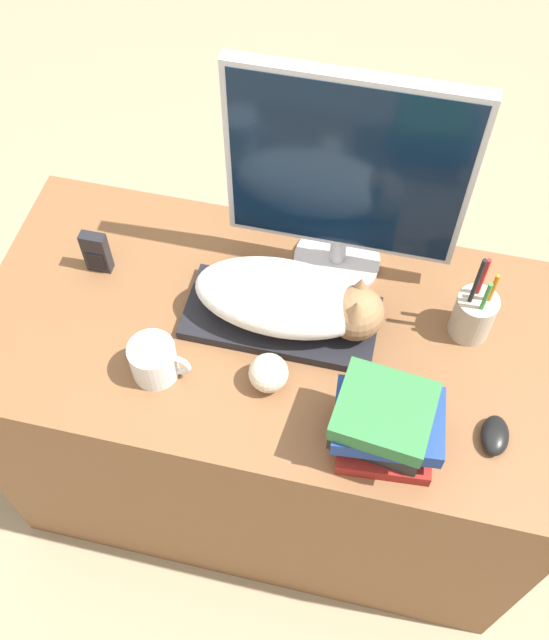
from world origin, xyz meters
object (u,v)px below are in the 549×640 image
at_px(keyboard, 281,318).
at_px(phone, 96,252).
at_px(baseball, 269,373).
at_px(computer_mouse, 495,435).
at_px(book_stack, 385,424).
at_px(coffee_mug, 155,361).
at_px(cat, 294,300).
at_px(monitor, 346,176).
at_px(pen_cup, 474,314).

xyz_separation_m(keyboard, phone, (-0.42, 0.05, 0.04)).
height_order(baseball, phone, phone).
distance_m(computer_mouse, book_stack, 0.22).
height_order(phone, book_stack, book_stack).
relative_size(coffee_mug, baseball, 1.57).
relative_size(keyboard, computer_mouse, 4.77).
distance_m(cat, coffee_mug, 0.30).
distance_m(monitor, pen_cup, 0.39).
distance_m(computer_mouse, baseball, 0.45).
bearing_deg(baseball, phone, 155.00).
bearing_deg(baseball, pen_cup, 29.86).
bearing_deg(cat, phone, 173.70).
distance_m(keyboard, computer_mouse, 0.49).
xyz_separation_m(phone, book_stack, (0.67, -0.28, 0.02)).
distance_m(monitor, computer_mouse, 0.57).
bearing_deg(coffee_mug, keyboard, 39.08).
height_order(computer_mouse, baseball, baseball).
distance_m(cat, baseball, 0.16).
bearing_deg(keyboard, baseball, -86.83).
height_order(cat, book_stack, cat).
bearing_deg(baseball, monitor, 76.67).
relative_size(cat, book_stack, 1.86).
distance_m(keyboard, monitor, 0.33).
height_order(cat, monitor, monitor).
relative_size(coffee_mug, book_stack, 0.59).
bearing_deg(monitor, baseball, -103.33).
relative_size(keyboard, baseball, 5.09).
bearing_deg(book_stack, computer_mouse, 14.11).
bearing_deg(pen_cup, keyboard, -170.31).
xyz_separation_m(baseball, book_stack, (0.24, -0.08, 0.04)).
bearing_deg(book_stack, phone, 157.52).
bearing_deg(cat, baseball, -96.91).
xyz_separation_m(monitor, phone, (-0.51, -0.13, -0.22)).
distance_m(baseball, phone, 0.47).
bearing_deg(phone, book_stack, -22.48).
xyz_separation_m(keyboard, pen_cup, (0.39, 0.07, 0.05)).
height_order(monitor, book_stack, monitor).
relative_size(pen_cup, book_stack, 1.13).
distance_m(keyboard, cat, 0.08).
distance_m(pen_cup, book_stack, 0.33).
relative_size(keyboard, cat, 1.04).
bearing_deg(book_stack, keyboard, 137.27).
bearing_deg(phone, keyboard, -6.69).
height_order(pen_cup, baseball, pen_cup).
bearing_deg(pen_cup, coffee_mug, -158.13).
bearing_deg(computer_mouse, phone, 165.72).
bearing_deg(baseball, computer_mouse, -2.90).
relative_size(pen_cup, phone, 2.20).
height_order(keyboard, cat, cat).
bearing_deg(keyboard, phone, 173.31).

